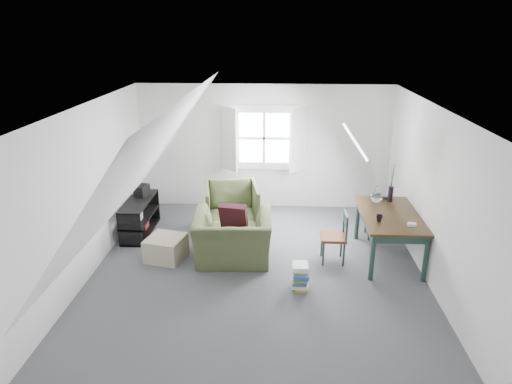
# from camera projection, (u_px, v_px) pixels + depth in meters

# --- Properties ---
(floor) EXTENTS (5.50, 5.50, 0.00)m
(floor) POSITION_uv_depth(u_px,v_px,m) (257.00, 272.00, 6.97)
(floor) COLOR #47484C
(floor) RESTS_ON ground
(ceiling) EXTENTS (5.50, 5.50, 0.00)m
(ceiling) POSITION_uv_depth(u_px,v_px,m) (257.00, 108.00, 6.11)
(ceiling) COLOR white
(ceiling) RESTS_ON wall_back
(wall_back) EXTENTS (5.00, 0.00, 5.00)m
(wall_back) POSITION_uv_depth(u_px,v_px,m) (264.00, 147.00, 9.12)
(wall_back) COLOR silver
(wall_back) RESTS_ON ground
(wall_front) EXTENTS (5.00, 0.00, 5.00)m
(wall_front) POSITION_uv_depth(u_px,v_px,m) (242.00, 306.00, 3.96)
(wall_front) COLOR silver
(wall_front) RESTS_ON ground
(wall_left) EXTENTS (0.00, 5.50, 5.50)m
(wall_left) POSITION_uv_depth(u_px,v_px,m) (87.00, 192.00, 6.66)
(wall_left) COLOR silver
(wall_left) RESTS_ON ground
(wall_right) EXTENTS (0.00, 5.50, 5.50)m
(wall_right) POSITION_uv_depth(u_px,v_px,m) (434.00, 199.00, 6.42)
(wall_right) COLOR silver
(wall_right) RESTS_ON ground
(slope_left) EXTENTS (3.19, 5.50, 4.48)m
(slope_left) POSITION_uv_depth(u_px,v_px,m) (148.00, 159.00, 6.44)
(slope_left) COLOR white
(slope_left) RESTS_ON wall_left
(slope_right) EXTENTS (3.19, 5.50, 4.48)m
(slope_right) POSITION_uv_depth(u_px,v_px,m) (370.00, 162.00, 6.29)
(slope_right) COLOR white
(slope_right) RESTS_ON wall_right
(dormer_window) EXTENTS (1.71, 0.35, 1.30)m
(dormer_window) POSITION_uv_depth(u_px,v_px,m) (264.00, 139.00, 8.98)
(dormer_window) COLOR white
(dormer_window) RESTS_ON wall_back
(skylight) EXTENTS (0.35, 0.75, 0.47)m
(skylight) POSITION_uv_depth(u_px,v_px,m) (355.00, 142.00, 7.52)
(skylight) COLOR white
(skylight) RESTS_ON slope_right
(armchair_near) EXTENTS (1.25, 1.10, 0.78)m
(armchair_near) POSITION_uv_depth(u_px,v_px,m) (233.00, 260.00, 7.33)
(armchair_near) COLOR #414A2A
(armchair_near) RESTS_ON floor
(armchair_far) EXTENTS (1.08, 1.11, 0.88)m
(armchair_far) POSITION_uv_depth(u_px,v_px,m) (232.00, 230.00, 8.41)
(armchair_far) COLOR #414A2A
(armchair_far) RESTS_ON floor
(throw_pillow) EXTENTS (0.47, 0.32, 0.45)m
(throw_pillow) POSITION_uv_depth(u_px,v_px,m) (233.00, 216.00, 7.23)
(throw_pillow) COLOR #360E18
(throw_pillow) RESTS_ON armchair_near
(ottoman) EXTENTS (0.67, 0.67, 0.37)m
(ottoman) POSITION_uv_depth(u_px,v_px,m) (166.00, 248.00, 7.32)
(ottoman) COLOR tan
(ottoman) RESTS_ON floor
(dining_table) EXTENTS (0.93, 1.55, 0.78)m
(dining_table) POSITION_uv_depth(u_px,v_px,m) (390.00, 220.00, 7.16)
(dining_table) COLOR #322110
(dining_table) RESTS_ON floor
(demijohn) EXTENTS (0.20, 0.20, 0.28)m
(demijohn) POSITION_uv_depth(u_px,v_px,m) (376.00, 197.00, 7.52)
(demijohn) COLOR silver
(demijohn) RESTS_ON dining_table
(vase_twigs) EXTENTS (0.08, 0.09, 0.64)m
(vase_twigs) POSITION_uv_depth(u_px,v_px,m) (391.00, 193.00, 7.59)
(vase_twigs) COLOR black
(vase_twigs) RESTS_ON dining_table
(cup) EXTENTS (0.11, 0.11, 0.10)m
(cup) POSITION_uv_depth(u_px,v_px,m) (379.00, 221.00, 6.86)
(cup) COLOR black
(cup) RESTS_ON dining_table
(paper_box) EXTENTS (0.13, 0.09, 0.04)m
(paper_box) POSITION_uv_depth(u_px,v_px,m) (412.00, 225.00, 6.69)
(paper_box) COLOR white
(paper_box) RESTS_ON dining_table
(dining_chair_far) EXTENTS (0.39, 0.39, 0.83)m
(dining_chair_far) POSITION_uv_depth(u_px,v_px,m) (378.00, 215.00, 7.97)
(dining_chair_far) COLOR #602917
(dining_chair_far) RESTS_ON floor
(dining_chair_near) EXTENTS (0.39, 0.39, 0.83)m
(dining_chair_near) POSITION_uv_depth(u_px,v_px,m) (335.00, 236.00, 7.15)
(dining_chair_near) COLOR #602917
(dining_chair_near) RESTS_ON floor
(media_shelf) EXTENTS (0.40, 1.21, 0.62)m
(media_shelf) POSITION_uv_depth(u_px,v_px,m) (139.00, 219.00, 8.18)
(media_shelf) COLOR black
(media_shelf) RESTS_ON floor
(electronics_box) EXTENTS (0.25, 0.31, 0.22)m
(electronics_box) POSITION_uv_depth(u_px,v_px,m) (142.00, 191.00, 8.31)
(electronics_box) COLOR black
(electronics_box) RESTS_ON media_shelf
(magazine_stack) EXTENTS (0.28, 0.33, 0.37)m
(magazine_stack) POSITION_uv_depth(u_px,v_px,m) (301.00, 277.00, 6.48)
(magazine_stack) COLOR #B29933
(magazine_stack) RESTS_ON floor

